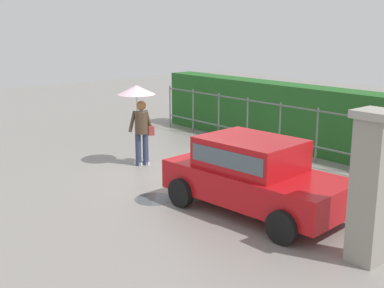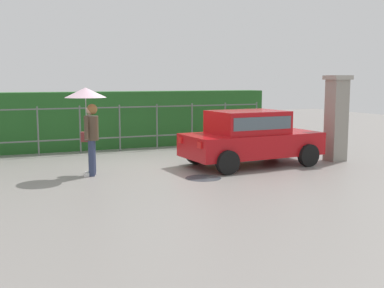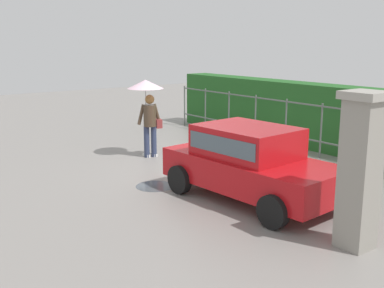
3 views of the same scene
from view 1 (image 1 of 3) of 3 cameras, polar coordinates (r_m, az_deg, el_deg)
ground_plane at (r=12.23m, az=0.39°, el=-3.83°), size 40.00×40.00×0.00m
car at (r=9.91m, az=7.02°, el=-3.26°), size 3.83×2.07×1.48m
pedestrian at (r=13.05m, az=-6.09°, el=4.36°), size 0.98×0.98×2.12m
gate_pillar at (r=8.11m, az=19.73°, el=-4.58°), size 0.60×0.60×2.42m
fence_section at (r=14.43m, az=9.97°, el=2.05°), size 10.15×0.05×1.50m
hedge_row at (r=15.12m, az=12.23°, el=2.94°), size 11.10×0.90×1.90m
puddle_near at (r=10.79m, az=-4.35°, el=-6.27°), size 0.85×0.85×0.00m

